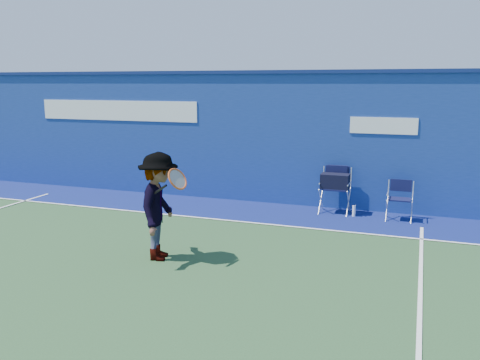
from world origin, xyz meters
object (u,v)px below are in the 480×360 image
(directors_chair_right, at_px, (399,208))
(tennis_player, at_px, (159,206))
(water_bottle, at_px, (354,211))
(directors_chair_left, at_px, (335,194))

(directors_chair_right, relative_size, tennis_player, 0.47)
(directors_chair_right, xyz_separation_m, water_bottle, (-0.92, -0.01, -0.14))
(directors_chair_right, bearing_deg, tennis_player, -133.47)
(directors_chair_left, height_order, water_bottle, directors_chair_left)
(directors_chair_left, distance_m, water_bottle, 0.57)
(directors_chair_right, bearing_deg, directors_chair_left, 173.34)
(tennis_player, bearing_deg, directors_chair_right, 46.53)
(tennis_player, bearing_deg, water_bottle, 54.82)
(directors_chair_left, relative_size, directors_chair_right, 1.23)
(directors_chair_right, distance_m, tennis_player, 5.17)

